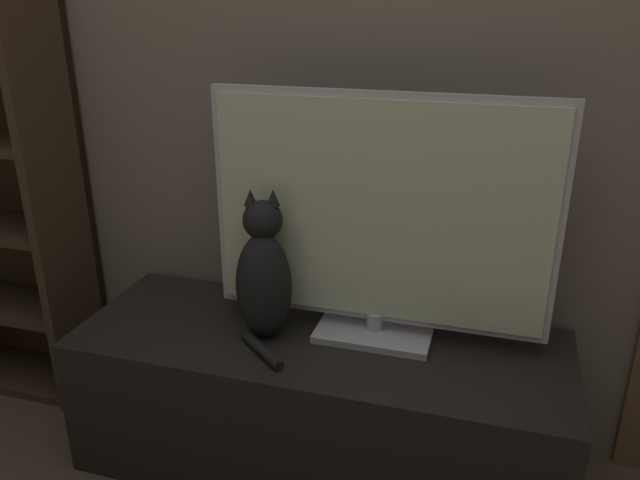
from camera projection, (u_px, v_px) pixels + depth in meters
wall_back at (350, 1)px, 1.68m from camera, size 4.80×0.05×2.60m
tv_stand at (319, 402)px, 1.81m from camera, size 1.37×0.50×0.42m
tv at (379, 221)px, 1.63m from camera, size 0.91×0.19×0.67m
cat at (264, 277)px, 1.69m from camera, size 0.20×0.26×0.42m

